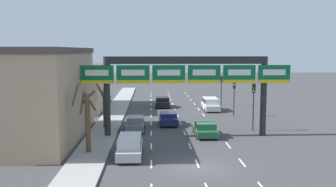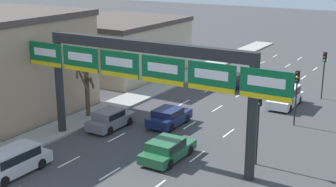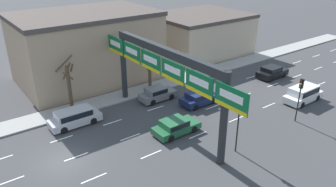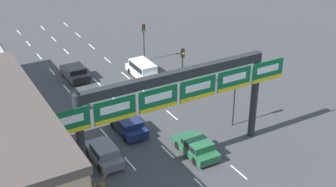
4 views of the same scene
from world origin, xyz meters
name	(u,v)px [view 2 (image 2 of 4)]	position (x,y,z in m)	size (l,w,h in m)	color
lane_dashes	(173,135)	(0.00, 13.50, 0.01)	(6.72, 67.00, 0.01)	white
sign_gantry	(143,70)	(0.00, 9.67, 5.68)	(19.52, 0.70, 7.55)	#232628
building_far	(119,46)	(-15.45, 27.63, 3.05)	(11.53, 13.86, 6.08)	#C6B293
suv_white	(285,96)	(4.76, 24.73, 0.96)	(1.97, 4.76, 1.72)	silver
car_black	(232,80)	(-1.68, 27.89, 0.79)	(1.99, 4.24, 1.48)	black
suv_silver	(12,160)	(-4.93, 2.95, 0.90)	(1.88, 4.75, 1.61)	#B7B7BC
car_navy	(169,116)	(-1.41, 15.21, 0.74)	(1.97, 4.05, 1.38)	#19234C
car_grey	(110,119)	(-4.88, 12.29, 0.79)	(1.81, 4.06, 1.49)	slate
car_green	(167,149)	(1.83, 9.61, 0.73)	(1.99, 4.31, 1.37)	#235B38
traffic_light_near_gantry	(324,66)	(6.96, 28.72, 3.15)	(0.30, 0.35, 4.39)	black
traffic_light_mid_block	(297,87)	(6.94, 20.21, 3.12)	(0.30, 0.35, 4.35)	black
traffic_light_far_end	(258,113)	(7.03, 11.81, 3.41)	(0.30, 0.35, 4.78)	black
tree_bare_second	(86,88)	(-8.10, 13.39, 2.50)	(1.86, 1.82, 5.19)	brown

